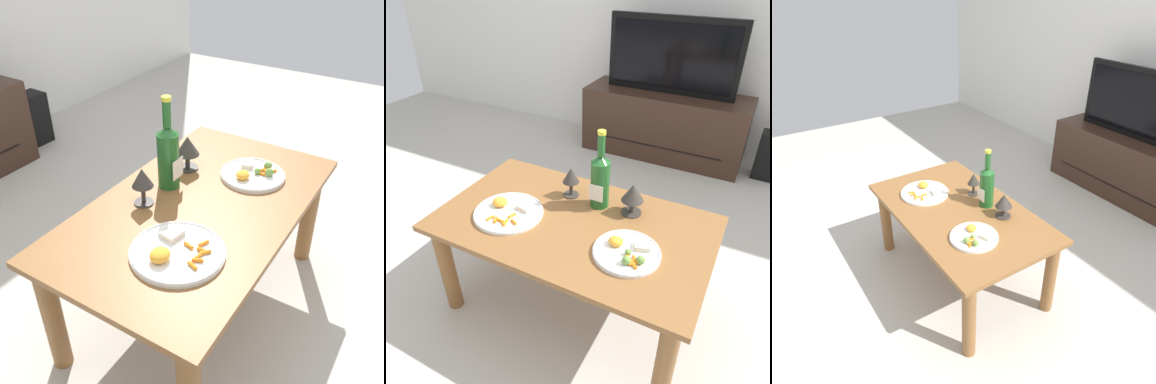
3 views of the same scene
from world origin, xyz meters
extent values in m
plane|color=#B7B2A8|center=(0.00, 0.00, 0.00)|extent=(6.40, 6.40, 0.00)
cube|color=brown|center=(0.00, 0.00, 0.49)|extent=(1.15, 0.67, 0.03)
cylinder|color=brown|center=(-0.51, -0.27, 0.24)|extent=(0.07, 0.07, 0.48)
cylinder|color=brown|center=(0.51, -0.27, 0.24)|extent=(0.07, 0.07, 0.48)
cylinder|color=brown|center=(-0.51, 0.27, 0.24)|extent=(0.07, 0.07, 0.48)
cylinder|color=brown|center=(0.51, 0.27, 0.24)|extent=(0.07, 0.07, 0.48)
cube|color=#382319|center=(-0.11, 1.77, 0.26)|extent=(1.28, 0.43, 0.53)
cube|color=black|center=(-0.11, 1.55, 0.16)|extent=(1.03, 0.01, 0.01)
cube|color=black|center=(-0.11, 1.77, 0.80)|extent=(0.99, 0.04, 0.55)
cube|color=black|center=(-0.11, 1.74, 0.80)|extent=(0.91, 0.01, 0.46)
cylinder|color=#1E5923|center=(0.04, 0.16, 0.61)|extent=(0.08, 0.08, 0.22)
cone|color=#1E5923|center=(0.04, 0.16, 0.73)|extent=(0.08, 0.08, 0.04)
cylinder|color=#1E5923|center=(0.04, 0.16, 0.80)|extent=(0.03, 0.03, 0.10)
cylinder|color=yellow|center=(0.04, 0.16, 0.85)|extent=(0.03, 0.03, 0.02)
cube|color=silver|center=(0.04, 0.12, 0.59)|extent=(0.07, 0.00, 0.08)
cylinder|color=#38332D|center=(-0.10, 0.17, 0.51)|extent=(0.07, 0.07, 0.01)
cylinder|color=#38332D|center=(-0.10, 0.17, 0.54)|extent=(0.02, 0.02, 0.07)
cone|color=#38332D|center=(-0.10, 0.17, 0.61)|extent=(0.08, 0.08, 0.07)
cylinder|color=#38332D|center=(0.19, 0.17, 0.51)|extent=(0.09, 0.09, 0.01)
cylinder|color=#38332D|center=(0.19, 0.17, 0.54)|extent=(0.02, 0.02, 0.06)
cone|color=#38332D|center=(0.19, 0.17, 0.61)|extent=(0.10, 0.10, 0.08)
cylinder|color=white|center=(-0.27, -0.08, 0.51)|extent=(0.30, 0.30, 0.01)
torus|color=white|center=(-0.27, -0.08, 0.52)|extent=(0.29, 0.29, 0.01)
ellipsoid|color=orange|center=(-0.33, -0.06, 0.53)|extent=(0.07, 0.06, 0.04)
cube|color=beige|center=(-0.22, -0.03, 0.53)|extent=(0.07, 0.06, 0.02)
cylinder|color=orange|center=(-0.31, -0.16, 0.52)|extent=(0.02, 0.04, 0.01)
cylinder|color=orange|center=(-0.28, -0.16, 0.52)|extent=(0.03, 0.04, 0.01)
cylinder|color=orange|center=(-0.26, -0.15, 0.52)|extent=(0.04, 0.01, 0.01)
cylinder|color=orange|center=(-0.24, -0.16, 0.52)|extent=(0.04, 0.03, 0.01)
cylinder|color=orange|center=(-0.23, -0.15, 0.52)|extent=(0.02, 0.04, 0.01)
cylinder|color=orange|center=(-0.20, -0.14, 0.52)|extent=(0.04, 0.03, 0.01)
cylinder|color=orange|center=(-0.24, -0.10, 0.52)|extent=(0.02, 0.04, 0.01)
cylinder|color=white|center=(0.27, -0.08, 0.51)|extent=(0.26, 0.26, 0.01)
torus|color=white|center=(0.27, -0.08, 0.52)|extent=(0.25, 0.25, 0.01)
ellipsoid|color=orange|center=(0.22, -0.06, 0.53)|extent=(0.06, 0.05, 0.03)
cube|color=beige|center=(0.32, -0.04, 0.53)|extent=(0.07, 0.06, 0.02)
cylinder|color=orange|center=(0.32, -0.14, 0.52)|extent=(0.04, 0.03, 0.01)
cylinder|color=orange|center=(0.31, -0.13, 0.52)|extent=(0.03, 0.04, 0.01)
cylinder|color=orange|center=(0.31, -0.12, 0.52)|extent=(0.04, 0.04, 0.01)
cylinder|color=orange|center=(0.33, -0.12, 0.52)|extent=(0.03, 0.04, 0.01)
cylinder|color=orange|center=(0.31, -0.11, 0.52)|extent=(0.03, 0.04, 0.01)
cylinder|color=orange|center=(0.28, -0.11, 0.52)|extent=(0.02, 0.04, 0.01)
sphere|color=olive|center=(0.34, -0.12, 0.53)|extent=(0.03, 0.03, 0.03)
sphere|color=olive|center=(0.28, -0.10, 0.53)|extent=(0.03, 0.03, 0.03)
sphere|color=olive|center=(0.29, -0.14, 0.53)|extent=(0.03, 0.03, 0.03)
camera|label=1|loc=(-1.11, -0.65, 1.39)|focal=40.58mm
camera|label=2|loc=(0.59, -1.09, 1.46)|focal=34.85mm
camera|label=3|loc=(1.54, -0.98, 1.69)|focal=34.90mm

